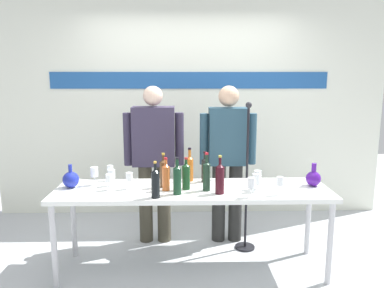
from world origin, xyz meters
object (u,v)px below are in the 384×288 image
(wine_bottle_2, at_px, (220,178))
(wine_glass_right_1, at_px, (251,183))
(display_table, at_px, (192,195))
(wine_bottle_3, at_px, (186,175))
(wine_glass_right_3, at_px, (257,176))
(wine_bottle_0, at_px, (190,167))
(wine_glass_left_3, at_px, (111,174))
(decanter_blue_left, at_px, (71,179))
(wine_glass_left_4, at_px, (94,172))
(wine_bottle_5, at_px, (163,172))
(wine_glass_left_0, at_px, (110,170))
(wine_glass_right_0, at_px, (280,182))
(wine_glass_left_1, at_px, (109,179))
(presenter_right, at_px, (228,155))
(wine_bottle_8, at_px, (166,176))
(microphone_stand, at_px, (246,202))
(presenter_left, at_px, (154,155))
(wine_bottle_7, at_px, (177,179))
(wine_bottle_6, at_px, (207,175))
(wine_glass_right_2, at_px, (256,179))
(wine_bottle_1, at_px, (205,169))
(wine_bottle_4, at_px, (155,183))
(decanter_blue_right, at_px, (313,178))
(wine_glass_left_2, at_px, (129,177))

(wine_bottle_2, distance_m, wine_glass_right_1, 0.27)
(display_table, bearing_deg, wine_bottle_3, -156.07)
(wine_glass_right_3, bearing_deg, wine_bottle_0, 154.73)
(wine_bottle_0, relative_size, wine_glass_left_3, 2.11)
(decanter_blue_left, distance_m, wine_bottle_0, 1.07)
(wine_bottle_2, bearing_deg, wine_bottle_0, 121.79)
(wine_glass_left_3, relative_size, wine_glass_left_4, 0.90)
(wine_glass_left_3, bearing_deg, wine_bottle_3, -10.25)
(wine_glass_left_4, bearing_deg, wine_glass_right_3, -5.97)
(wine_bottle_5, bearing_deg, wine_glass_right_1, -22.58)
(wine_glass_left_0, distance_m, wine_glass_right_0, 1.56)
(wine_glass_left_1, bearing_deg, wine_glass_right_0, -6.64)
(wine_glass_left_3, height_order, wine_glass_left_4, wine_glass_left_4)
(presenter_right, height_order, wine_glass_right_0, presenter_right)
(wine_bottle_8, relative_size, microphone_stand, 0.19)
(wine_glass_right_3, xyz_separation_m, microphone_stand, (-0.02, 0.44, -0.38))
(wine_bottle_2, relative_size, wine_bottle_8, 1.14)
(wine_glass_left_4, bearing_deg, wine_bottle_5, -6.55)
(wine_glass_right_3, bearing_deg, presenter_right, 105.95)
(presenter_left, xyz_separation_m, wine_bottle_7, (0.25, -0.77, -0.04))
(wine_bottle_0, relative_size, wine_bottle_8, 1.10)
(wine_bottle_5, bearing_deg, wine_bottle_8, -75.17)
(wine_bottle_6, xyz_separation_m, wine_glass_right_2, (0.42, -0.05, -0.03))
(wine_bottle_1, bearing_deg, wine_glass_left_1, -163.87)
(wine_bottle_4, bearing_deg, wine_glass_right_1, -0.51)
(wine_bottle_6, relative_size, wine_glass_right_0, 2.14)
(wine_bottle_0, xyz_separation_m, wine_glass_left_4, (-0.86, -0.13, -0.01))
(wine_bottle_2, distance_m, wine_glass_left_1, 0.95)
(wine_bottle_3, bearing_deg, presenter_right, 55.48)
(wine_glass_right_0, distance_m, wine_glass_right_2, 0.20)
(wine_bottle_1, xyz_separation_m, wine_glass_right_0, (0.60, -0.41, -0.01))
(wine_bottle_8, bearing_deg, wine_bottle_1, 36.16)
(decanter_blue_right, height_order, wine_bottle_6, wine_bottle_6)
(wine_bottle_3, xyz_separation_m, wine_glass_left_1, (-0.66, -0.01, -0.02))
(display_table, xyz_separation_m, presenter_right, (0.38, 0.61, 0.23))
(presenter_left, distance_m, wine_glass_left_0, 0.52)
(wine_bottle_2, relative_size, wine_glass_left_0, 2.22)
(wine_bottle_7, relative_size, wine_glass_right_2, 2.01)
(presenter_right, xyz_separation_m, microphone_stand, (0.17, -0.21, -0.44))
(wine_glass_left_3, xyz_separation_m, wine_glass_left_4, (-0.16, 0.02, 0.01))
(wine_bottle_7, bearing_deg, wine_bottle_5, 120.97)
(microphone_stand, bearing_deg, wine_glass_left_2, -159.49)
(wine_bottle_0, distance_m, wine_bottle_3, 0.27)
(display_table, distance_m, wine_glass_left_2, 0.57)
(display_table, distance_m, wine_bottle_3, 0.19)
(wine_bottle_4, bearing_deg, presenter_left, 95.13)
(wine_bottle_0, xyz_separation_m, microphone_stand, (0.57, 0.16, -0.40))
(wine_glass_right_1, bearing_deg, wine_bottle_2, 157.40)
(presenter_left, bearing_deg, decanter_blue_left, -140.89)
(wine_bottle_0, bearing_deg, wine_glass_left_4, -171.73)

